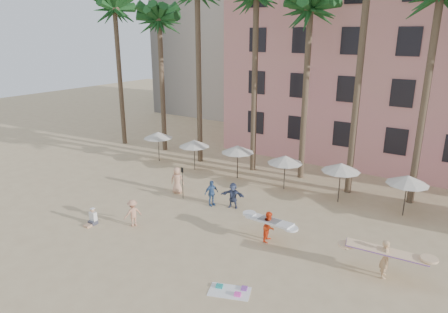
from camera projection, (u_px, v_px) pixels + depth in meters
ground at (186, 279)px, 18.28m from camera, size 120.00×120.00×0.00m
pink_hotel at (447, 68)px, 32.93m from camera, size 35.00×14.00×16.00m
umbrella_row at (260, 154)px, 29.13m from camera, size 22.50×2.70×2.73m
beach_towel at (231, 291)px, 17.38m from camera, size 2.04×1.57×0.14m
carrier_yellow at (386, 256)px, 18.15m from camera, size 3.59×1.52×1.86m
carrier_white at (269, 225)px, 21.40m from camera, size 2.79×1.12×1.69m
beachgoers at (191, 195)px, 25.54m from camera, size 5.93×6.39×1.89m
paddle at (182, 179)px, 26.72m from camera, size 0.18×0.04×2.23m
seated_man at (92, 219)px, 23.38m from camera, size 0.44×0.77×1.00m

